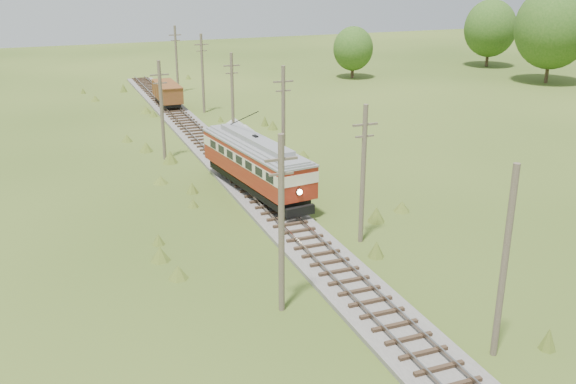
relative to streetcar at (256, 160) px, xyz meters
name	(u,v)px	position (x,y,z in m)	size (l,w,h in m)	color
railbed_main	(234,171)	(0.00, 5.70, -2.53)	(3.60, 96.00, 0.57)	#605B54
streetcar	(256,160)	(0.00, 0.00, 0.00)	(4.68, 13.02, 5.90)	black
gondola	(167,93)	(0.00, 32.55, -0.86)	(2.36, 7.24, 2.40)	black
gravel_pile	(236,124)	(4.40, 19.50, -2.13)	(3.49, 3.70, 1.27)	gray
utility_pole_r_1	(504,264)	(3.10, -23.30, 1.68)	(0.30, 0.30, 8.80)	brown
utility_pole_r_2	(363,173)	(3.30, -10.30, 1.71)	(1.60, 0.30, 8.60)	brown
utility_pole_r_3	(283,123)	(3.20, 2.70, 1.91)	(1.60, 0.30, 9.00)	brown
utility_pole_r_4	(232,96)	(3.00, 15.70, 1.60)	(1.60, 0.30, 8.40)	brown
utility_pole_r_5	(203,73)	(3.40, 28.70, 1.86)	(1.60, 0.30, 8.90)	brown
utility_pole_r_6	(176,59)	(3.20, 41.70, 1.76)	(1.60, 0.30, 8.70)	brown
utility_pole_l_a	(281,224)	(-4.20, -16.30, 1.91)	(1.60, 0.30, 9.00)	brown
utility_pole_l_b	(162,110)	(-4.50, 11.70, 1.71)	(1.60, 0.30, 8.60)	brown
tree_right_4	(553,28)	(54.00, 29.70, 5.03)	(10.50, 10.50, 13.53)	#38281C
tree_right_5	(490,28)	(56.00, 45.70, 3.48)	(8.40, 8.40, 10.82)	#38281C
tree_mid_b	(353,49)	(30.00, 43.70, 1.61)	(5.88, 5.88, 7.57)	#38281C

